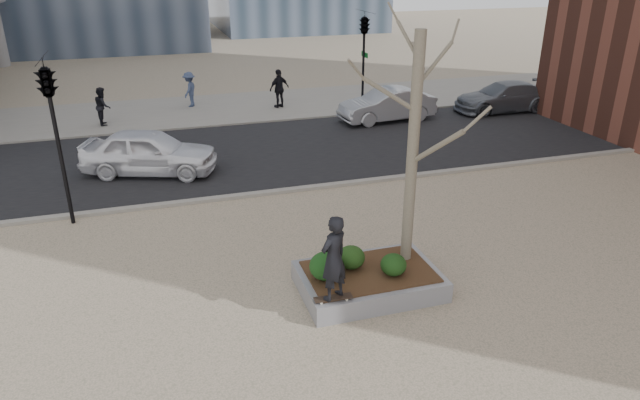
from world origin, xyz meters
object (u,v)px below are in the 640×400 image
object	(u,v)px
planter	(369,281)
police_car	(149,152)
skateboard	(333,299)
skateboarder	(334,258)

from	to	relation	value
planter	police_car	distance (m)	9.92
skateboard	police_car	distance (m)	10.25
planter	skateboard	world-z (taller)	skateboard
skateboard	police_car	world-z (taller)	police_car
planter	police_car	size ratio (longest dim) A/B	0.68
planter	skateboarder	xyz separation A→B (m)	(-1.10, -0.81, 1.19)
skateboard	police_car	bearing A→B (deg)	111.51
skateboard	skateboarder	bearing A→B (deg)	0.00
planter	skateboard	size ratio (longest dim) A/B	3.85
skateboard	skateboarder	xyz separation A→B (m)	(0.00, 0.00, 0.93)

